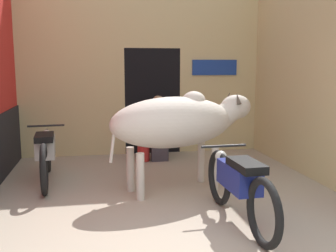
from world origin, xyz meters
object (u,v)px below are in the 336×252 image
Objects in this scene: cow at (179,122)px; motorcycle_far at (46,152)px; motorcycle_near at (239,184)px; plastic_stool at (144,150)px; shopkeeper_seated at (159,127)px.

motorcycle_far is (-1.92, 0.71, -0.52)m from cow.
motorcycle_near is 4.99× the size of plastic_stool.
motorcycle_near is at bearing -72.53° from cow.
cow is at bearing 107.47° from motorcycle_near.
shopkeeper_seated is (0.01, 1.86, -0.35)m from cow.
motorcycle_near is at bearing -82.72° from shopkeeper_seated.
motorcycle_far is at bearing -146.02° from plastic_stool.
motorcycle_far is 2.25m from shopkeeper_seated.
cow reaches higher than motorcycle_far.
cow is 5.75× the size of plastic_stool.
cow is 1.16× the size of motorcycle_far.
cow is at bearing -80.89° from plastic_stool.
motorcycle_far is at bearing -149.01° from shopkeeper_seated.
shopkeeper_seated is at bearing 97.28° from motorcycle_near.
motorcycle_near is 1.61× the size of shopkeeper_seated.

